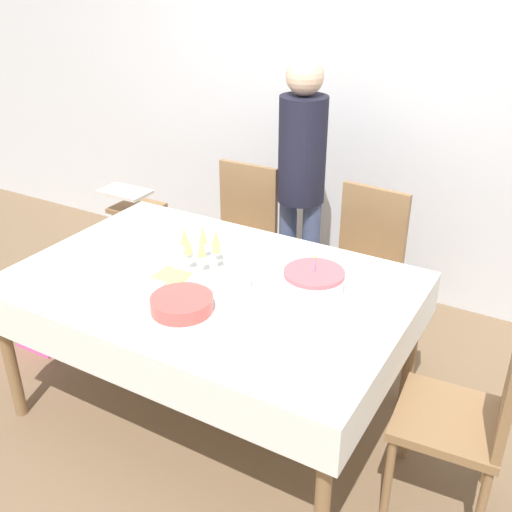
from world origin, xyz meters
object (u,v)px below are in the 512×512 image
Objects in this scene: dining_chair_far_right at (362,265)px; plate_stack_main at (182,304)px; gift_bag at (39,324)px; champagne_tray at (202,250)px; plate_stack_dessert at (227,283)px; dining_chair_far_left at (240,235)px; high_chair at (136,218)px; person_standing at (302,170)px; dining_chair_right_end at (475,409)px; birthday_cake at (314,282)px.

dining_chair_far_right is 3.62× the size of plate_stack_main.
gift_bag is at bearing -148.47° from dining_chair_far_right.
dining_chair_far_right is at bearing 58.42° from champagne_tray.
plate_stack_main is 1.20× the size of plate_stack_dessert.
dining_chair_far_left is 1.35× the size of high_chair.
high_chair is 2.29× the size of gift_bag.
plate_stack_dessert is at bearing -81.30° from person_standing.
dining_chair_far_right reaches higher than gift_bag.
dining_chair_right_end is at bearing -3.60° from champagne_tray.
high_chair is at bearing -176.51° from dining_chair_far_left.
person_standing is at bearing 119.41° from birthday_cake.
high_chair is 0.99m from gift_bag.
gift_bag is at bearing -128.82° from dining_chair_far_left.
high_chair is (-1.12, 0.79, -0.37)m from champagne_tray.
person_standing is 1.80m from gift_bag.
birthday_cake is at bearing 170.33° from dining_chair_right_end.
champagne_tray is (-0.51, -0.84, 0.32)m from dining_chair_far_right.
dining_chair_far_left and dining_chair_far_right have the same top height.
birthday_cake reaches higher than plate_stack_dessert.
dining_chair_far_left is at bearing 179.98° from dining_chair_far_right.
plate_stack_main reaches higher than plate_stack_dessert.
person_standing is at bearing 20.76° from dining_chair_far_left.
dining_chair_far_right is at bearing -15.87° from person_standing.
person_standing reaches higher than dining_chair_far_left.
plate_stack_main is (0.15, -0.37, -0.06)m from champagne_tray.
dining_chair_far_left is at bearing -159.24° from person_standing.
person_standing reaches higher than dining_chair_far_right.
person_standing is (-1.29, 1.05, 0.45)m from dining_chair_right_end.
dining_chair_far_left is 1.32m from gift_bag.
plate_stack_main is at bearing -85.65° from person_standing.
plate_stack_main is (-1.19, -0.28, 0.27)m from dining_chair_right_end.
person_standing reaches higher than high_chair.
high_chair is at bearing 91.16° from gift_bag.
dining_chair_right_end is at bearing -9.67° from birthday_cake.
dining_chair_right_end is 1.35× the size of high_chair.
champagne_tray is at bearing -92.78° from person_standing.
dining_chair_far_left is 1.21m from birthday_cake.
plate_stack_dessert is (0.52, -0.95, 0.26)m from dining_chair_far_left.
birthday_cake is 0.94× the size of champagne_tray.
dining_chair_far_right is 1.00× the size of dining_chair_right_end.
birthday_cake is 1.07m from person_standing.
high_chair is at bearing 137.62° from plate_stack_main.
plate_stack_dessert is at bearing -107.52° from dining_chair_far_right.
champagne_tray is at bearing -121.58° from dining_chair_far_right.
person_standing is (-0.17, 1.08, 0.19)m from plate_stack_dessert.
person_standing reaches higher than champagne_tray.
plate_stack_main is at bearing -69.47° from dining_chair_far_left.
dining_chair_right_end reaches higher than plate_stack_main.
dining_chair_far_left is at bearing 150.65° from dining_chair_right_end.
champagne_tray is (-0.57, -0.05, 0.04)m from birthday_cake.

